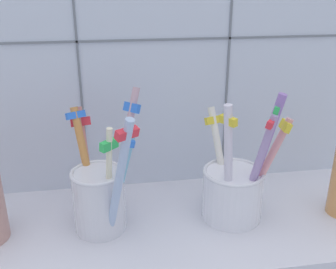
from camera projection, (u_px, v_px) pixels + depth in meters
The scene contains 4 objects.
counter_slab at pixel (168, 227), 53.24cm from camera, with size 64.00×22.00×2.00cm, color silver.
tile_wall_back at pixel (155, 52), 56.10cm from camera, with size 64.00×2.20×45.00cm.
toothbrush_cup_left at pixel (101, 194), 49.47cm from camera, with size 9.87×14.22×17.56cm.
toothbrush_cup_right at pixel (235, 189), 52.02cm from camera, with size 10.73×10.71×18.16cm.
Camera 1 is at (-6.84, -44.01, 32.78)cm, focal length 42.06 mm.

